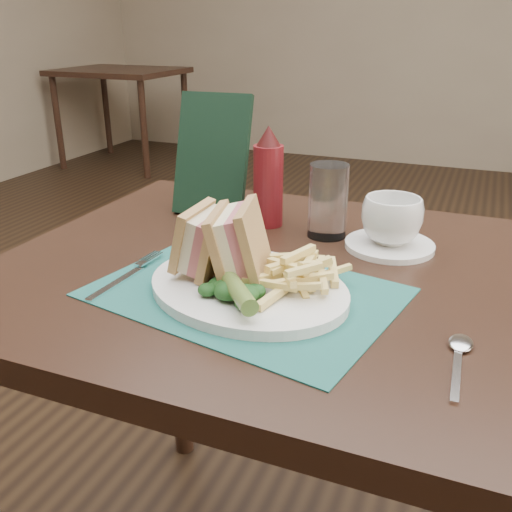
# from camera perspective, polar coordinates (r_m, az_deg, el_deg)

# --- Properties ---
(floor) EXTENTS (7.00, 7.00, 0.00)m
(floor) POSITION_cam_1_polar(r_m,az_deg,el_deg) (1.72, 8.16, -17.91)
(floor) COLOR black
(floor) RESTS_ON ground
(wall_back) EXTENTS (6.00, 0.00, 6.00)m
(wall_back) POSITION_cam_1_polar(r_m,az_deg,el_deg) (4.92, 18.57, 8.45)
(wall_back) COLOR gray
(wall_back) RESTS_ON ground
(table_main) EXTENTS (0.90, 0.75, 0.75)m
(table_main) POSITION_cam_1_polar(r_m,az_deg,el_deg) (1.11, 2.39, -19.02)
(table_main) COLOR black
(table_main) RESTS_ON ground
(table_bg_left) EXTENTS (0.90, 0.75, 0.75)m
(table_bg_left) POSITION_cam_1_polar(r_m,az_deg,el_deg) (4.81, -13.12, 13.30)
(table_bg_left) COLOR black
(table_bg_left) RESTS_ON ground
(placemat) EXTENTS (0.46, 0.37, 0.00)m
(placemat) POSITION_cam_1_polar(r_m,az_deg,el_deg) (0.81, -1.06, -3.64)
(placemat) COLOR #1B5851
(placemat) RESTS_ON table_main
(plate) EXTENTS (0.36, 0.32, 0.01)m
(plate) POSITION_cam_1_polar(r_m,az_deg,el_deg) (0.80, -0.81, -3.23)
(plate) COLOR white
(plate) RESTS_ON placemat
(sandwich_half_a) EXTENTS (0.08, 0.10, 0.10)m
(sandwich_half_a) POSITION_cam_1_polar(r_m,az_deg,el_deg) (0.83, -6.39, 1.77)
(sandwich_half_a) COLOR tan
(sandwich_half_a) RESTS_ON plate
(sandwich_half_b) EXTENTS (0.10, 0.12, 0.11)m
(sandwich_half_b) POSITION_cam_1_polar(r_m,az_deg,el_deg) (0.80, -3.17, 1.49)
(sandwich_half_b) COLOR tan
(sandwich_half_b) RESTS_ON plate
(kale_garnish) EXTENTS (0.11, 0.08, 0.03)m
(kale_garnish) POSITION_cam_1_polar(r_m,az_deg,el_deg) (0.75, -2.65, -3.48)
(kale_garnish) COLOR #143715
(kale_garnish) RESTS_ON plate
(pickle_spear) EXTENTS (0.09, 0.11, 0.03)m
(pickle_spear) POSITION_cam_1_polar(r_m,az_deg,el_deg) (0.73, -1.95, -3.30)
(pickle_spear) COLOR #4F6C29
(pickle_spear) RESTS_ON plate
(fries_pile) EXTENTS (0.18, 0.20, 0.05)m
(fries_pile) POSITION_cam_1_polar(r_m,az_deg,el_deg) (0.79, 3.97, -1.27)
(fries_pile) COLOR #E9D074
(fries_pile) RESTS_ON plate
(fork) EXTENTS (0.04, 0.17, 0.01)m
(fork) POSITION_cam_1_polar(r_m,az_deg,el_deg) (0.88, -12.73, -1.65)
(fork) COLOR silver
(fork) RESTS_ON placemat
(spoon) EXTENTS (0.04, 0.15, 0.01)m
(spoon) POSITION_cam_1_polar(r_m,az_deg,el_deg) (0.69, 19.57, -9.93)
(spoon) COLOR silver
(spoon) RESTS_ON table_main
(saucer) EXTENTS (0.20, 0.20, 0.01)m
(saucer) POSITION_cam_1_polar(r_m,az_deg,el_deg) (0.99, 13.19, 1.05)
(saucer) COLOR white
(saucer) RESTS_ON table_main
(coffee_cup) EXTENTS (0.14, 0.14, 0.08)m
(coffee_cup) POSITION_cam_1_polar(r_m,az_deg,el_deg) (0.98, 13.42, 3.49)
(coffee_cup) COLOR white
(coffee_cup) RESTS_ON saucer
(drinking_glass) EXTENTS (0.07, 0.07, 0.13)m
(drinking_glass) POSITION_cam_1_polar(r_m,az_deg,el_deg) (1.01, 7.21, 5.49)
(drinking_glass) COLOR white
(drinking_glass) RESTS_ON table_main
(ketchup_bottle) EXTENTS (0.07, 0.07, 0.19)m
(ketchup_bottle) POSITION_cam_1_polar(r_m,az_deg,el_deg) (1.05, 1.23, 7.95)
(ketchup_bottle) COLOR maroon
(ketchup_bottle) RESTS_ON table_main
(check_presenter) EXTENTS (0.15, 0.10, 0.23)m
(check_presenter) POSITION_cam_1_polar(r_m,az_deg,el_deg) (1.13, -4.40, 10.04)
(check_presenter) COLOR black
(check_presenter) RESTS_ON table_main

